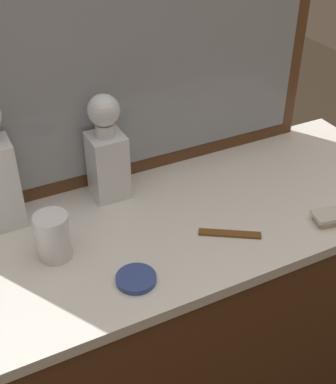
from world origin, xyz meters
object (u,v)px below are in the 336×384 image
(crystal_decanter_center, at_px, (107,157))
(tortoiseshell_comb, at_px, (230,234))
(crystal_tumbler_rear, at_px, (53,237))
(porcelain_dish, at_px, (136,279))

(crystal_decanter_center, bearing_deg, tortoiseshell_comb, -56.23)
(crystal_decanter_center, relative_size, crystal_tumbler_rear, 2.56)
(porcelain_dish, relative_size, tortoiseshell_comb, 0.64)
(crystal_tumbler_rear, relative_size, porcelain_dish, 1.26)
(crystal_tumbler_rear, distance_m, tortoiseshell_comb, 0.38)
(crystal_decanter_center, xyz_separation_m, crystal_tumbler_rear, (-0.19, -0.16, -0.06))
(crystal_tumbler_rear, bearing_deg, crystal_decanter_center, 40.14)
(porcelain_dish, bearing_deg, crystal_decanter_center, 78.08)
(crystal_decanter_center, height_order, crystal_tumbler_rear, crystal_decanter_center)
(crystal_tumbler_rear, distance_m, porcelain_dish, 0.20)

